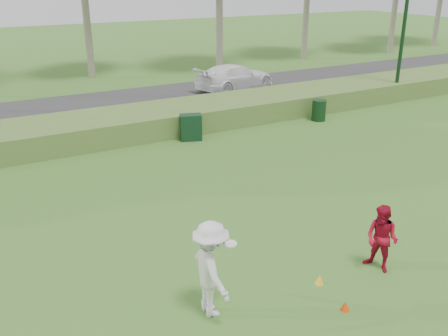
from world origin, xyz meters
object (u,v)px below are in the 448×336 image
player_red (382,239)px  player_white (211,269)px  cone_yellow (319,279)px  trash_bin (319,110)px  cone_orange (345,306)px  utility_cabinet (191,127)px  car_right (235,77)px

player_red → player_white: bearing=-112.8°
cone_yellow → player_red: bearing=-7.5°
player_white → trash_bin: (10.40, 9.54, -0.51)m
player_red → cone_orange: player_red is taller
cone_orange → utility_cabinet: utility_cabinet is taller
player_white → cone_yellow: (2.42, -0.28, -0.86)m
player_white → utility_cabinet: bearing=-19.6°
player_white → cone_yellow: player_white is taller
trash_bin → player_white: bearing=-137.5°
player_white → player_red: size_ratio=1.26×
player_white → car_right: (10.22, 16.56, -0.22)m
cone_yellow → utility_cabinet: size_ratio=0.20×
player_red → utility_cabinet: bearing=162.1°
car_right → cone_yellow: bearing=143.7°
utility_cabinet → trash_bin: 6.12m
cone_yellow → trash_bin: trash_bin is taller
cone_yellow → trash_bin: bearing=50.9°
cone_orange → cone_yellow: bearing=81.8°
player_red → car_right: (6.31, 17.04, -0.02)m
player_red → cone_orange: size_ratio=7.58×
trash_bin → car_right: (-0.17, 7.03, 0.29)m
car_right → player_white: bearing=136.9°
trash_bin → car_right: car_right is taller
player_red → cone_yellow: (-1.49, 0.20, -0.66)m
player_white → player_red: player_white is taller
cone_yellow → car_right: (7.81, 16.84, 0.64)m
utility_cabinet → trash_bin: size_ratio=1.11×
trash_bin → car_right: bearing=91.4°
player_red → car_right: player_red is taller
trash_bin → car_right: 7.03m
player_red → utility_cabinet: player_red is taller
player_red → cone_yellow: size_ratio=7.37×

